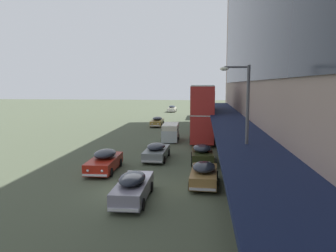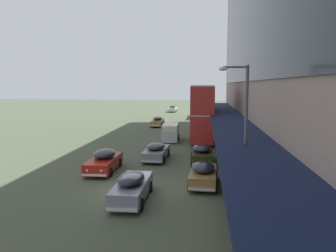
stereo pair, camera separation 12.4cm
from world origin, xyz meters
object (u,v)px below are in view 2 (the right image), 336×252
object	(u,v)px
vw_van	(171,131)
pedestrian_at_kerb	(255,169)
sedan_lead_near	(104,161)
sedan_oncoming_rear	(203,174)
sedan_trailing_near	(132,187)
sedan_trailing_mid	(202,154)
transit_bus_kerbside_rear	(205,108)
sedan_second_mid	(157,121)
sedan_oncoming_front	(173,109)
street_lamp	(243,126)
sedan_far_back	(156,151)
transit_bus_kerbside_front	(203,111)

from	to	relation	value
vw_van	pedestrian_at_kerb	size ratio (longest dim) A/B	2.47
sedan_lead_near	sedan_oncoming_rear	size ratio (longest dim) A/B	1.17
sedan_trailing_near	sedan_trailing_mid	distance (m)	10.04
transit_bus_kerbside_rear	pedestrian_at_kerb	bearing A→B (deg)	-85.99
sedan_trailing_mid	vw_van	size ratio (longest dim) A/B	0.97
sedan_trailing_near	vw_van	size ratio (longest dim) A/B	1.08
transit_bus_kerbside_rear	sedan_second_mid	distance (m)	16.16
transit_bus_kerbside_rear	sedan_oncoming_front	bearing A→B (deg)	120.50
transit_bus_kerbside_rear	sedan_trailing_mid	size ratio (longest dim) A/B	2.21
sedan_trailing_near	street_lamp	bearing A→B (deg)	-6.35
street_lamp	sedan_oncoming_front	bearing A→B (deg)	98.85
transit_bus_kerbside_rear	street_lamp	size ratio (longest dim) A/B	1.35
sedan_lead_near	street_lamp	size ratio (longest dim) A/B	0.69
sedan_far_back	pedestrian_at_kerb	xyz separation A→B (m)	(7.29, -7.08, 0.45)
sedan_oncoming_front	pedestrian_at_kerb	xyz separation A→B (m)	(10.75, -57.22, 0.41)
sedan_trailing_near	transit_bus_kerbside_front	bearing A→B (deg)	79.48
transit_bus_kerbside_front	transit_bus_kerbside_rear	world-z (taller)	transit_bus_kerbside_front
sedan_second_mid	sedan_trailing_near	distance (m)	33.12
transit_bus_kerbside_front	sedan_trailing_near	size ratio (longest dim) A/B	2.18
pedestrian_at_kerb	street_lamp	distance (m)	5.06
sedan_trailing_near	sedan_trailing_mid	size ratio (longest dim) A/B	1.12
sedan_trailing_near	vw_van	distance (m)	19.89
sedan_lead_near	sedan_trailing_mid	bearing A→B (deg)	24.71
sedan_trailing_mid	vw_van	world-z (taller)	vw_van
transit_bus_kerbside_rear	sedan_second_mid	bearing A→B (deg)	-117.16
sedan_oncoming_rear	sedan_trailing_mid	xyz separation A→B (m)	(-0.15, 6.07, 0.02)
vw_van	pedestrian_at_kerb	bearing A→B (deg)	-67.31
sedan_lead_near	vw_van	xyz separation A→B (m)	(3.59, 13.93, 0.31)
street_lamp	sedan_oncoming_rear	bearing A→B (deg)	116.56
pedestrian_at_kerb	sedan_second_mid	bearing A→B (deg)	109.28
sedan_lead_near	sedan_oncoming_rear	distance (m)	7.89
sedan_oncoming_rear	street_lamp	world-z (taller)	street_lamp
sedan_trailing_near	street_lamp	size ratio (longest dim) A/B	0.69
sedan_trailing_mid	street_lamp	distance (m)	10.78
transit_bus_kerbside_front	pedestrian_at_kerb	distance (m)	18.20
transit_bus_kerbside_front	sedan_lead_near	distance (m)	16.80
sedan_oncoming_front	sedan_trailing_near	world-z (taller)	sedan_trailing_near
transit_bus_kerbside_front	pedestrian_at_kerb	xyz separation A→B (m)	(3.29, -17.76, -2.26)
vw_van	street_lamp	distance (m)	21.58
sedan_far_back	sedan_trailing_near	distance (m)	10.16
transit_bus_kerbside_front	sedan_trailing_mid	size ratio (longest dim) A/B	2.45
sedan_trailing_mid	transit_bus_kerbside_front	bearing A→B (deg)	89.70
sedan_oncoming_rear	sedan_second_mid	world-z (taller)	sedan_oncoming_rear
sedan_lead_near	sedan_second_mid	xyz separation A→B (m)	(0.16, 27.01, -0.05)
transit_bus_kerbside_front	transit_bus_kerbside_rear	size ratio (longest dim) A/B	1.11
transit_bus_kerbside_front	sedan_second_mid	bearing A→B (deg)	120.58
sedan_oncoming_front	pedestrian_at_kerb	world-z (taller)	pedestrian_at_kerb
transit_bus_kerbside_front	sedan_trailing_mid	world-z (taller)	transit_bus_kerbside_front
sedan_far_back	pedestrian_at_kerb	size ratio (longest dim) A/B	2.63
street_lamp	sedan_trailing_mid	bearing A→B (deg)	101.85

